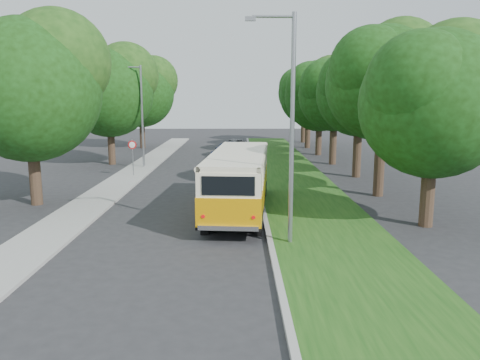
{
  "coord_description": "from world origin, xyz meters",
  "views": [
    {
      "loc": [
        2.45,
        -18.58,
        5.24
      ],
      "look_at": [
        2.53,
        2.44,
        1.5
      ],
      "focal_mm": 35.0,
      "sensor_mm": 36.0,
      "label": 1
    }
  ],
  "objects_px": {
    "car_grey": "(239,146)",
    "vintage_bus": "(239,182)",
    "lamppost_near": "(290,123)",
    "car_silver": "(230,163)",
    "car_white": "(225,161)",
    "lamppost_far": "(141,113)",
    "car_blue": "(227,151)"
  },
  "relations": [
    {
      "from": "car_white",
      "to": "car_blue",
      "type": "height_order",
      "value": "car_blue"
    },
    {
      "from": "lamppost_far",
      "to": "vintage_bus",
      "type": "xyz_separation_m",
      "value": [
        7.17,
        -13.63,
        -2.69
      ]
    },
    {
      "from": "car_white",
      "to": "car_grey",
      "type": "distance_m",
      "value": 9.97
    },
    {
      "from": "car_white",
      "to": "lamppost_near",
      "type": "bearing_deg",
      "value": -88.36
    },
    {
      "from": "vintage_bus",
      "to": "car_grey",
      "type": "bearing_deg",
      "value": 94.4
    },
    {
      "from": "lamppost_near",
      "to": "vintage_bus",
      "type": "distance_m",
      "value": 5.95
    },
    {
      "from": "lamppost_near",
      "to": "car_silver",
      "type": "height_order",
      "value": "lamppost_near"
    },
    {
      "from": "car_blue",
      "to": "car_grey",
      "type": "xyz_separation_m",
      "value": [
        1.12,
        3.41,
        0.01
      ]
    },
    {
      "from": "lamppost_near",
      "to": "lamppost_far",
      "type": "bearing_deg",
      "value": 115.71
    },
    {
      "from": "lamppost_near",
      "to": "car_white",
      "type": "distance_m",
      "value": 18.45
    },
    {
      "from": "lamppost_far",
      "to": "car_white",
      "type": "height_order",
      "value": "lamppost_far"
    },
    {
      "from": "vintage_bus",
      "to": "car_silver",
      "type": "bearing_deg",
      "value": 97.8
    },
    {
      "from": "lamppost_near",
      "to": "vintage_bus",
      "type": "bearing_deg",
      "value": 109.61
    },
    {
      "from": "vintage_bus",
      "to": "car_white",
      "type": "relative_size",
      "value": 2.54
    },
    {
      "from": "lamppost_far",
      "to": "car_grey",
      "type": "bearing_deg",
      "value": 51.98
    },
    {
      "from": "car_grey",
      "to": "lamppost_far",
      "type": "bearing_deg",
      "value": -145.48
    },
    {
      "from": "car_silver",
      "to": "car_white",
      "type": "distance_m",
      "value": 1.82
    },
    {
      "from": "lamppost_far",
      "to": "car_silver",
      "type": "bearing_deg",
      "value": -20.35
    },
    {
      "from": "vintage_bus",
      "to": "car_grey",
      "type": "relative_size",
      "value": 2.05
    },
    {
      "from": "vintage_bus",
      "to": "car_silver",
      "type": "relative_size",
      "value": 2.38
    },
    {
      "from": "car_grey",
      "to": "vintage_bus",
      "type": "bearing_deg",
      "value": -107.67
    },
    {
      "from": "lamppost_near",
      "to": "car_white",
      "type": "relative_size",
      "value": 2.11
    },
    {
      "from": "lamppost_near",
      "to": "car_blue",
      "type": "distance_m",
      "value": 24.81
    },
    {
      "from": "lamppost_near",
      "to": "car_grey",
      "type": "xyz_separation_m",
      "value": [
        -1.65,
        27.78,
        -3.72
      ]
    },
    {
      "from": "lamppost_near",
      "to": "car_grey",
      "type": "distance_m",
      "value": 28.07
    },
    {
      "from": "lamppost_near",
      "to": "car_silver",
      "type": "bearing_deg",
      "value": 98.36
    },
    {
      "from": "lamppost_near",
      "to": "car_blue",
      "type": "bearing_deg",
      "value": 96.49
    },
    {
      "from": "car_silver",
      "to": "lamppost_near",
      "type": "bearing_deg",
      "value": -100.71
    },
    {
      "from": "car_silver",
      "to": "car_white",
      "type": "xyz_separation_m",
      "value": [
        -0.33,
        1.79,
        -0.07
      ]
    },
    {
      "from": "car_silver",
      "to": "car_grey",
      "type": "distance_m",
      "value": 11.73
    },
    {
      "from": "lamppost_near",
      "to": "vintage_bus",
      "type": "relative_size",
      "value": 0.83
    },
    {
      "from": "lamppost_far",
      "to": "car_white",
      "type": "distance_m",
      "value": 7.15
    }
  ]
}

